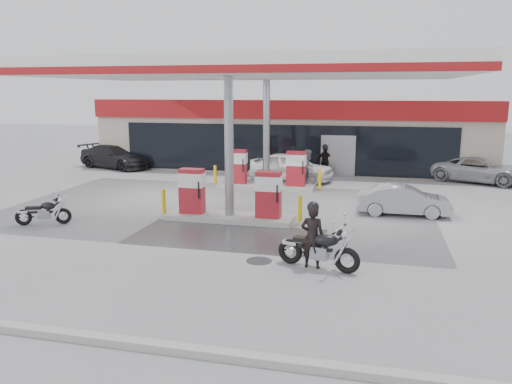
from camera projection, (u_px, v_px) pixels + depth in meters
ground at (212, 235)px, 15.77m from camera, size 90.00×90.00×0.00m
wet_patch at (227, 236)px, 15.65m from camera, size 6.00×3.00×0.00m
drain_cover at (259, 261)px, 13.40m from camera, size 0.70×0.70×0.01m
kerb at (90, 338)px, 9.08m from camera, size 28.00×0.25×0.15m
store_building at (294, 132)px, 30.54m from camera, size 22.00×8.22×4.00m
canopy at (250, 70)px, 19.48m from camera, size 16.00×10.02×5.51m
pump_island_near at (230, 200)px, 17.53m from camera, size 5.14×1.30×1.78m
pump_island_far at (266, 173)px, 23.24m from camera, size 5.14×1.30×1.78m
main_motorcycle at (319, 250)px, 12.73m from camera, size 2.20×1.01×1.15m
biker_main at (312, 237)px, 12.76m from camera, size 0.62×0.41×1.65m
parked_motorcycle at (44, 213)px, 16.96m from camera, size 1.76×0.92×0.95m
sedan_white at (292, 167)px, 25.15m from camera, size 4.47×2.44×1.44m
attendant at (308, 168)px, 23.74m from camera, size 0.96×1.05×1.76m
hatchback_silver at (404, 200)px, 18.28m from camera, size 3.36×1.22×1.10m
parked_car_left at (115, 157)px, 29.36m from camera, size 5.07×3.32×1.36m
parked_car_right at (480, 170)px, 24.77m from camera, size 5.02×3.72×1.27m
biker_walking at (325, 162)px, 26.31m from camera, size 1.04×0.75×1.63m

